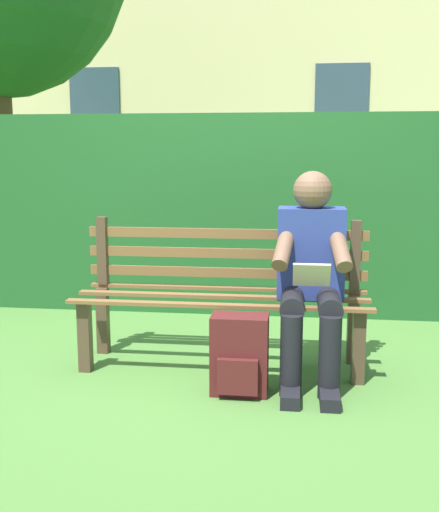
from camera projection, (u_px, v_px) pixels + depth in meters
ground at (222, 366)px, 3.69m from camera, size 60.00×60.00×0.00m
park_bench at (223, 292)px, 3.70m from camera, size 1.73×0.50×0.87m
person_seated at (311, 271)px, 3.43m from camera, size 0.44×0.73×1.17m
hedge_backdrop at (253, 209)px, 5.00m from camera, size 5.38×0.69×1.61m
building_facade at (226, 20)px, 11.92m from camera, size 8.62×3.30×7.61m
backpack at (240, 355)px, 3.26m from camera, size 0.30×0.25×0.43m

